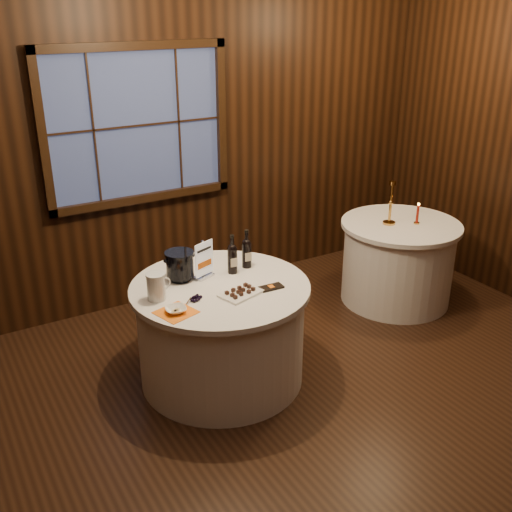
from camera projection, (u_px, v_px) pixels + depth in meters
ground at (297, 456)px, 3.74m from camera, size 6.00×6.00×0.00m
back_wall at (137, 137)px, 5.09m from camera, size 6.00×0.10×3.00m
main_table at (221, 332)px, 4.37m from camera, size 1.28×1.28×0.77m
side_table at (397, 262)px, 5.55m from camera, size 1.08×1.08×0.77m
sign_stand at (204, 265)px, 4.30m from camera, size 0.17×0.13×0.29m
port_bottle_left at (232, 257)px, 4.36m from camera, size 0.07×0.08×0.30m
port_bottle_right at (247, 251)px, 4.46m from camera, size 0.07×0.08×0.30m
ice_bucket at (180, 265)px, 4.26m from camera, size 0.21×0.21×0.21m
chocolate_plate at (241, 292)px, 4.08m from camera, size 0.32×0.26×0.04m
chocolate_box at (271, 287)px, 4.17m from camera, size 0.17×0.09×0.01m
grape_bunch at (197, 298)px, 4.00m from camera, size 0.15×0.08×0.03m
glass_pitcher at (156, 286)px, 3.98m from camera, size 0.18×0.13×0.19m
orange_napkin at (176, 312)px, 3.85m from camera, size 0.28×0.28×0.00m
cracker_bowl at (176, 310)px, 3.84m from camera, size 0.15×0.15×0.03m
brass_candlestick at (390, 209)px, 5.32m from camera, size 0.11×0.11×0.39m
red_candle at (417, 215)px, 5.35m from camera, size 0.05×0.05×0.20m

